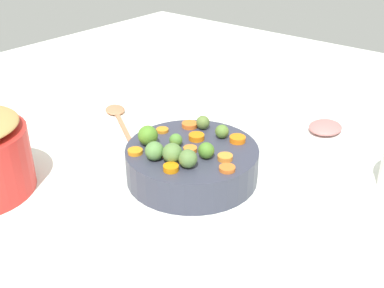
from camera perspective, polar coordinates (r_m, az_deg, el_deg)
name	(u,v)px	position (r m, az deg, el deg)	size (l,w,h in m)	color
tabletop	(199,196)	(0.99, 0.80, -6.30)	(2.40, 2.40, 0.02)	white
serving_bowl_carrots	(192,163)	(1.01, 0.00, -2.29)	(0.28, 0.28, 0.07)	#363849
carrot_slice_0	(227,169)	(0.92, 4.27, -2.97)	(0.03, 0.03, 0.01)	orange
carrot_slice_1	(237,139)	(1.02, 5.52, 0.59)	(0.03, 0.03, 0.01)	orange
carrot_slice_2	(190,125)	(1.08, -0.28, 2.33)	(0.04, 0.04, 0.01)	orange
carrot_slice_3	(162,130)	(1.06, -3.61, 1.68)	(0.03, 0.03, 0.01)	orange
carrot_slice_4	(225,157)	(0.95, 4.02, -1.63)	(0.03, 0.03, 0.01)	orange
carrot_slice_5	(190,149)	(0.98, -0.22, -0.67)	(0.03, 0.03, 0.01)	orange
carrot_slice_6	(171,168)	(0.91, -2.56, -2.91)	(0.03, 0.03, 0.01)	orange
carrot_slice_7	(168,153)	(0.97, -2.89, -1.06)	(0.04, 0.04, 0.01)	orange
carrot_slice_8	(196,137)	(1.03, 0.55, 0.86)	(0.03, 0.03, 0.01)	orange
carrot_slice_9	(135,152)	(0.98, -6.88, -0.91)	(0.03, 0.03, 0.01)	orange
brussels_sprout_0	(176,140)	(1.00, -1.97, 0.47)	(0.03, 0.03, 0.03)	#4F8633
brussels_sprout_1	(154,151)	(0.95, -4.56, -0.84)	(0.04, 0.04, 0.04)	#568542
brussels_sprout_2	(172,153)	(0.93, -2.39, -1.11)	(0.04, 0.04, 0.04)	#577C3D
brussels_sprout_3	(203,122)	(1.07, 1.33, 2.63)	(0.03, 0.03, 0.03)	olive
brussels_sprout_4	(206,151)	(0.95, 1.76, -0.80)	(0.03, 0.03, 0.03)	#4B7E29
brussels_sprout_5	(148,135)	(1.00, -5.35, 1.03)	(0.04, 0.04, 0.04)	#518728
brussels_sprout_6	(222,131)	(1.03, 3.64, 1.53)	(0.03, 0.03, 0.03)	#5A7F33
brussels_sprout_7	(188,159)	(0.92, -0.50, -1.78)	(0.04, 0.04, 0.04)	#55773C
wooden_spoon	(118,116)	(1.31, -8.92, 3.34)	(0.19, 0.27, 0.01)	#BC7953
ham_plate	(322,132)	(1.25, 15.40, 1.40)	(0.21, 0.21, 0.01)	white
ham_slice_main	(325,127)	(1.24, 15.81, 1.95)	(0.10, 0.08, 0.02)	#C1736F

